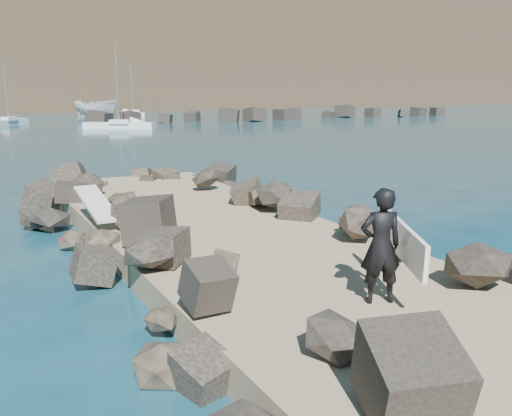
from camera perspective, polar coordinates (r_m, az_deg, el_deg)
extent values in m
plane|color=#0F384C|center=(14.47, -1.85, -5.09)|extent=(800.00, 800.00, 0.00)
cube|color=#8C7759|center=(12.70, 2.12, -6.14)|extent=(6.00, 26.00, 0.60)
cube|color=black|center=(11.99, -11.29, -6.46)|extent=(2.60, 22.00, 1.00)
cube|color=black|center=(14.62, 11.05, -3.10)|extent=(2.60, 22.00, 1.00)
cube|color=black|center=(79.04, 3.55, 9.27)|extent=(52.00, 4.00, 1.20)
cube|color=#2D4919|center=(173.59, -23.27, 14.88)|extent=(360.00, 140.00, 32.00)
cube|color=white|center=(16.13, -15.66, 0.07)|extent=(0.73, 2.55, 0.08)
imported|color=silver|center=(89.66, -15.72, 9.62)|extent=(7.05, 6.01, 2.63)
imported|color=black|center=(9.92, 12.35, -3.72)|extent=(0.84, 0.68, 2.01)
cube|color=white|center=(10.20, 14.31, -3.07)|extent=(1.07, 2.32, 0.78)
cube|color=silver|center=(116.56, -6.99, 9.88)|extent=(1.73, 5.73, 0.80)
cylinder|color=gray|center=(116.50, -7.04, 11.58)|extent=(0.12, 0.12, 6.21)
cube|color=silver|center=(115.92, -6.88, 10.12)|extent=(1.04, 1.65, 0.44)
cube|color=silver|center=(62.73, -13.52, 7.96)|extent=(7.19, 5.34, 0.80)
cylinder|color=gray|center=(62.60, -13.72, 12.02)|extent=(0.12, 0.12, 8.20)
cube|color=silver|center=(62.24, -13.43, 8.39)|extent=(2.40, 2.12, 0.44)
cube|color=silver|center=(73.13, -23.49, 7.83)|extent=(4.89, 5.72, 0.80)
cylinder|color=gray|center=(73.02, -23.74, 10.76)|extent=(0.12, 0.12, 6.82)
cube|color=silver|center=(72.52, -23.48, 8.20)|extent=(1.85, 1.98, 0.44)
cube|color=silver|center=(90.71, -12.24, 9.14)|extent=(1.79, 6.67, 0.80)
cylinder|color=gray|center=(90.62, -12.35, 11.66)|extent=(0.12, 0.12, 7.27)
cube|color=silver|center=(89.93, -12.11, 9.44)|extent=(1.15, 1.90, 0.44)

